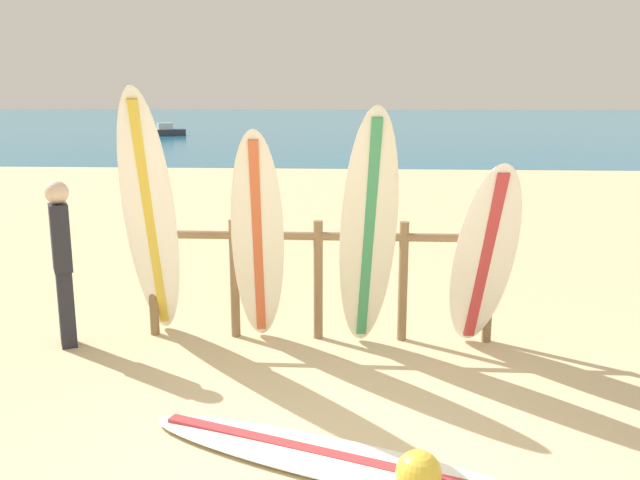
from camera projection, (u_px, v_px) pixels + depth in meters
name	position (u px, v px, depth m)	size (l,w,h in m)	color
ocean_water	(360.00, 120.00, 60.60)	(120.00, 80.00, 0.01)	#196B93
surfboard_rack	(318.00, 267.00, 6.53)	(3.39, 0.09, 1.18)	olive
surfboard_leaning_far_left	(151.00, 222.00, 6.14)	(0.64, 1.30, 2.45)	white
surfboard_leaning_left	(258.00, 241.00, 6.19)	(0.55, 0.84, 2.09)	white
surfboard_leaning_center_left	(368.00, 234.00, 5.98)	(0.63, 0.94, 2.29)	silver
surfboard_leaning_center	(484.00, 260.00, 6.00)	(0.65, 0.98, 1.84)	white
surfboard_lying_on_sand	(340.00, 460.00, 4.39)	(2.87, 1.48, 0.08)	white
beachgoer_standing	(62.00, 257.00, 6.30)	(0.26, 0.30, 1.59)	#26262D
small_boat_offshore	(165.00, 131.00, 38.51)	(2.39, 1.84, 0.71)	#333842
beach_ball	(419.00, 473.00, 4.04)	(0.28, 0.28, 0.28)	gold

